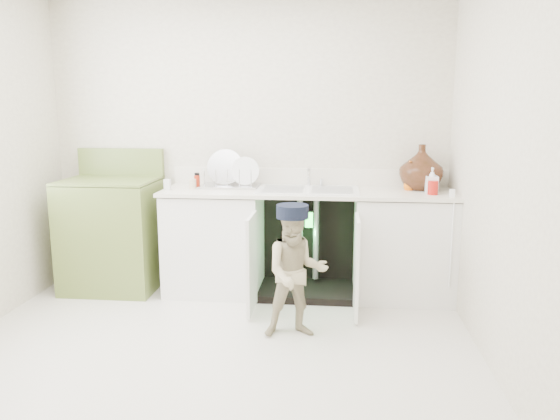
# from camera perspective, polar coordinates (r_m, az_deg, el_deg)

# --- Properties ---
(ground) EXTENTS (3.50, 3.50, 0.00)m
(ground) POSITION_cam_1_polar(r_m,az_deg,el_deg) (3.75, -6.93, -14.45)
(ground) COLOR beige
(ground) RESTS_ON ground
(room_shell) EXTENTS (6.00, 5.50, 1.26)m
(room_shell) POSITION_cam_1_polar(r_m,az_deg,el_deg) (3.41, -7.41, 4.91)
(room_shell) COLOR silver
(room_shell) RESTS_ON ground
(counter_run) EXTENTS (2.44, 1.02, 1.28)m
(counter_run) POSITION_cam_1_polar(r_m,az_deg,el_deg) (4.65, 3.41, -2.96)
(counter_run) COLOR white
(counter_run) RESTS_ON ground
(avocado_stove) EXTENTS (0.78, 0.65, 1.21)m
(avocado_stove) POSITION_cam_1_polar(r_m,az_deg,el_deg) (5.00, -17.10, -2.27)
(avocado_stove) COLOR olive
(avocado_stove) RESTS_ON ground
(repair_worker) EXTENTS (0.51, 0.77, 0.94)m
(repair_worker) POSITION_cam_1_polar(r_m,az_deg,el_deg) (3.79, 1.68, -6.38)
(repair_worker) COLOR #C4BB8C
(repair_worker) RESTS_ON ground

